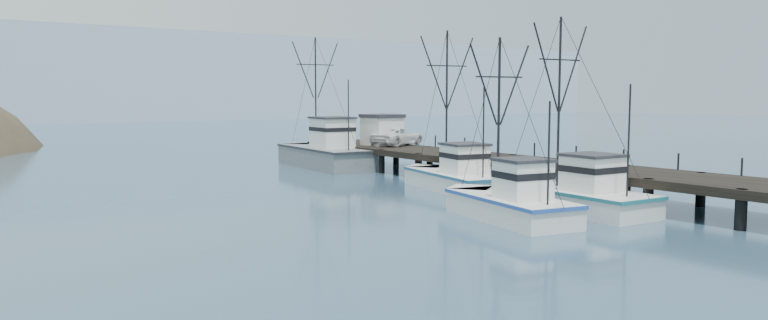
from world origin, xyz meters
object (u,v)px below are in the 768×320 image
pier (488,160)px  work_vessel (323,153)px  trawler_near (570,195)px  trawler_mid (507,204)px  pier_shed (382,130)px  trawler_far (453,177)px  pickup_truck (398,137)px

pier → work_vessel: (-4.06, 17.19, -0.46)m
pier → trawler_near: trawler_near is taller
trawler_mid → pier_shed: bearing=68.8°
trawler_near → pier_shed: trawler_near is taller
trawler_mid → pier_shed: (9.74, 25.15, 2.60)m
trawler_mid → work_vessel: bearing=79.1°
pier → work_vessel: bearing=103.3°
trawler_mid → trawler_far: 11.59m
pier → trawler_mid: bearing=-130.2°
work_vessel → pier_shed: size_ratio=4.47×
trawler_mid → pickup_truck: trawler_mid is taller
trawler_mid → pickup_truck: 26.62m
pier → work_vessel: 17.67m
pier → work_vessel: size_ratio=3.07×
pickup_truck → work_vessel: bearing=31.7°
pier → pickup_truck: 13.00m
trawler_mid → work_vessel: size_ratio=0.69×
work_vessel → pier_shed: bearing=-38.7°
trawler_mid → work_vessel: (5.52, 28.53, 0.41)m
trawler_mid → pickup_truck: size_ratio=1.73×
pier_shed → pier: bearing=-90.6°
pier → pier_shed: size_ratio=13.75×
trawler_far → pickup_truck: (5.54, 13.92, 1.97)m
pier → pickup_truck: pickup_truck is taller
trawler_mid → pickup_truck: (10.83, 24.23, 1.97)m
pier → pier_shed: bearing=89.4°
trawler_far → pier_shed: 15.70m
trawler_near → pier_shed: (4.67, 25.13, 2.60)m
pier → trawler_near: 12.22m
pier → trawler_far: size_ratio=3.89×
trawler_near → trawler_mid: (-5.07, -0.01, -0.00)m
work_vessel → pickup_truck: bearing=-39.0°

